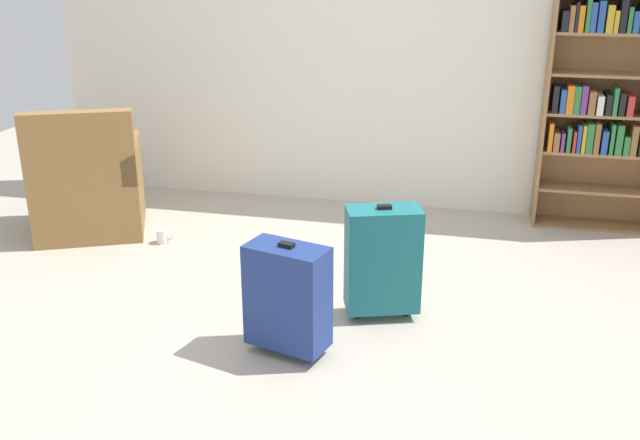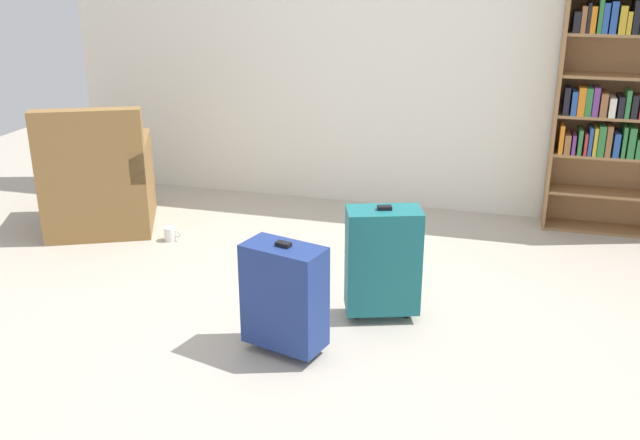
{
  "view_description": "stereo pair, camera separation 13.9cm",
  "coord_description": "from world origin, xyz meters",
  "px_view_note": "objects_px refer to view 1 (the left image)",
  "views": [
    {
      "loc": [
        0.82,
        -3.09,
        1.82
      ],
      "look_at": [
        0.05,
        0.24,
        0.55
      ],
      "focal_mm": 39.91,
      "sensor_mm": 36.0,
      "label": 1
    },
    {
      "loc": [
        0.95,
        -3.05,
        1.82
      ],
      "look_at": [
        0.05,
        0.24,
        0.55
      ],
      "focal_mm": 39.91,
      "sensor_mm": 36.0,
      "label": 2
    }
  ],
  "objects_px": {
    "suitcase_navy_blue": "(287,296)",
    "bookshelf": "(609,102)",
    "armchair": "(89,188)",
    "mug": "(163,236)",
    "suitcase_teal": "(383,259)"
  },
  "relations": [
    {
      "from": "suitcase_navy_blue",
      "to": "suitcase_teal",
      "type": "distance_m",
      "value": 0.61
    },
    {
      "from": "mug",
      "to": "bookshelf",
      "type": "bearing_deg",
      "value": 19.28
    },
    {
      "from": "suitcase_navy_blue",
      "to": "bookshelf",
      "type": "bearing_deg",
      "value": 52.45
    },
    {
      "from": "armchair",
      "to": "mug",
      "type": "xyz_separation_m",
      "value": [
        0.58,
        -0.1,
        -0.27
      ]
    },
    {
      "from": "mug",
      "to": "suitcase_teal",
      "type": "distance_m",
      "value": 1.75
    },
    {
      "from": "armchair",
      "to": "mug",
      "type": "bearing_deg",
      "value": -10.09
    },
    {
      "from": "bookshelf",
      "to": "suitcase_teal",
      "type": "distance_m",
      "value": 2.2
    },
    {
      "from": "armchair",
      "to": "suitcase_teal",
      "type": "relative_size",
      "value": 1.47
    },
    {
      "from": "armchair",
      "to": "mug",
      "type": "distance_m",
      "value": 0.65
    },
    {
      "from": "mug",
      "to": "suitcase_navy_blue",
      "type": "distance_m",
      "value": 1.69
    },
    {
      "from": "mug",
      "to": "armchair",
      "type": "bearing_deg",
      "value": 169.91
    },
    {
      "from": "bookshelf",
      "to": "suitcase_teal",
      "type": "xyz_separation_m",
      "value": [
        -1.28,
        -1.7,
        -0.56
      ]
    },
    {
      "from": "bookshelf",
      "to": "armchair",
      "type": "height_order",
      "value": "bookshelf"
    },
    {
      "from": "suitcase_navy_blue",
      "to": "suitcase_teal",
      "type": "height_order",
      "value": "suitcase_teal"
    },
    {
      "from": "bookshelf",
      "to": "mug",
      "type": "relative_size",
      "value": 13.35
    }
  ]
}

